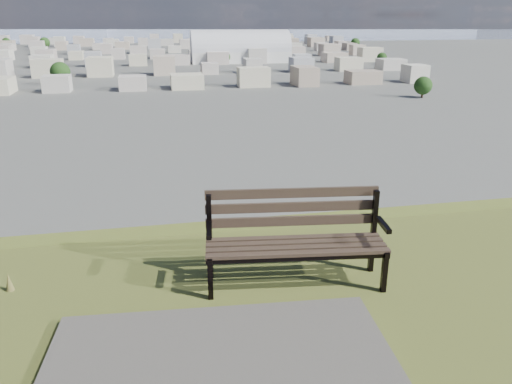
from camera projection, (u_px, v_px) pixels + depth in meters
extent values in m
cube|color=#3E3323|center=(299.00, 254.00, 4.76)|extent=(1.78, 0.29, 0.03)
cube|color=#3E3323|center=(297.00, 248.00, 4.87)|extent=(1.78, 0.29, 0.03)
cube|color=#3E3323|center=(295.00, 243.00, 4.98)|extent=(1.78, 0.29, 0.03)
cube|color=#3E3323|center=(293.00, 238.00, 5.09)|extent=(1.78, 0.29, 0.03)
cube|color=#3E3323|center=(292.00, 221.00, 5.11)|extent=(1.77, 0.25, 0.10)
cube|color=#3E3323|center=(292.00, 207.00, 5.09)|extent=(1.77, 0.25, 0.10)
cube|color=#3E3323|center=(292.00, 193.00, 5.06)|extent=(1.77, 0.25, 0.10)
cube|color=black|center=(210.00, 278.00, 4.75)|extent=(0.06, 0.06, 0.43)
cube|color=black|center=(210.00, 237.00, 5.07)|extent=(0.06, 0.06, 0.91)
cube|color=black|center=(210.00, 251.00, 4.87)|extent=(0.11, 0.50, 0.05)
cube|color=black|center=(209.00, 230.00, 4.74)|extent=(0.09, 0.36, 0.04)
cube|color=black|center=(384.00, 272.00, 4.88)|extent=(0.06, 0.06, 0.43)
cube|color=black|center=(373.00, 232.00, 5.19)|extent=(0.06, 0.06, 0.91)
cube|color=black|center=(380.00, 245.00, 5.00)|extent=(0.11, 0.50, 0.05)
cube|color=black|center=(383.00, 225.00, 4.87)|extent=(0.09, 0.36, 0.04)
cube|color=black|center=(299.00, 258.00, 4.76)|extent=(1.77, 0.25, 0.04)
cube|color=black|center=(293.00, 242.00, 5.12)|extent=(1.77, 0.25, 0.04)
cone|color=brown|center=(9.00, 282.00, 4.93)|extent=(0.08, 0.08, 0.19)
cube|color=silver|center=(240.00, 57.00, 306.86)|extent=(60.08, 26.49, 6.61)
cylinder|color=silver|center=(240.00, 51.00, 305.75)|extent=(60.08, 26.49, 25.13)
cube|color=#BFAFA3|center=(63.00, 82.00, 188.12)|extent=(11.00, 11.00, 7.00)
cube|color=#BBA995|center=(128.00, 81.00, 192.59)|extent=(11.00, 11.00, 7.00)
cube|color=#AAAAAE|center=(191.00, 79.00, 197.05)|extent=(11.00, 11.00, 7.00)
cube|color=beige|center=(250.00, 78.00, 201.52)|extent=(11.00, 11.00, 7.00)
cube|color=tan|center=(307.00, 77.00, 205.99)|extent=(11.00, 11.00, 7.00)
cube|color=beige|center=(362.00, 75.00, 210.46)|extent=(11.00, 11.00, 7.00)
cube|color=beige|center=(414.00, 74.00, 214.93)|extent=(11.00, 11.00, 7.00)
cube|color=#AAAAAE|center=(53.00, 70.00, 232.05)|extent=(11.00, 11.00, 7.00)
cube|color=beige|center=(107.00, 69.00, 236.52)|extent=(11.00, 11.00, 7.00)
cube|color=tan|center=(158.00, 68.00, 240.99)|extent=(11.00, 11.00, 7.00)
cube|color=beige|center=(207.00, 67.00, 245.46)|extent=(11.00, 11.00, 7.00)
cube|color=beige|center=(255.00, 66.00, 249.93)|extent=(11.00, 11.00, 7.00)
cube|color=beige|center=(301.00, 65.00, 254.40)|extent=(11.00, 11.00, 7.00)
cube|color=#BFAFA3|center=(346.00, 64.00, 258.87)|extent=(11.00, 11.00, 7.00)
cube|color=#BBA995|center=(389.00, 63.00, 263.34)|extent=(11.00, 11.00, 7.00)
cube|color=tan|center=(0.00, 62.00, 271.52)|extent=(11.00, 11.00, 7.00)
cube|color=beige|center=(47.00, 61.00, 275.99)|extent=(11.00, 11.00, 7.00)
cube|color=beige|center=(92.00, 60.00, 280.46)|extent=(11.00, 11.00, 7.00)
cube|color=beige|center=(135.00, 59.00, 284.93)|extent=(11.00, 11.00, 7.00)
cube|color=#BFAFA3|center=(178.00, 59.00, 289.40)|extent=(11.00, 11.00, 7.00)
cube|color=#BBA995|center=(219.00, 58.00, 293.87)|extent=(11.00, 11.00, 7.00)
cube|color=#AAAAAE|center=(258.00, 57.00, 298.34)|extent=(11.00, 11.00, 7.00)
cube|color=beige|center=(297.00, 57.00, 302.81)|extent=(11.00, 11.00, 7.00)
cube|color=tan|center=(335.00, 56.00, 307.28)|extent=(11.00, 11.00, 7.00)
cube|color=beige|center=(371.00, 56.00, 311.75)|extent=(11.00, 11.00, 7.00)
cube|color=#BFAFA3|center=(1.00, 55.00, 315.46)|extent=(11.00, 11.00, 7.00)
cube|color=#BBA995|center=(42.00, 55.00, 319.93)|extent=(11.00, 11.00, 7.00)
cube|color=#AAAAAE|center=(81.00, 54.00, 324.40)|extent=(11.00, 11.00, 7.00)
cube|color=beige|center=(119.00, 53.00, 328.87)|extent=(11.00, 11.00, 7.00)
cube|color=tan|center=(156.00, 53.00, 333.34)|extent=(11.00, 11.00, 7.00)
cube|color=beige|center=(192.00, 52.00, 337.81)|extent=(11.00, 11.00, 7.00)
cube|color=beige|center=(227.00, 52.00, 342.28)|extent=(11.00, 11.00, 7.00)
cube|color=beige|center=(261.00, 51.00, 346.75)|extent=(11.00, 11.00, 7.00)
cube|color=#BFAFA3|center=(294.00, 51.00, 351.22)|extent=(11.00, 11.00, 7.00)
cube|color=#BBA995|center=(327.00, 51.00, 355.69)|extent=(11.00, 11.00, 7.00)
cube|color=#AAAAAE|center=(358.00, 50.00, 360.16)|extent=(11.00, 11.00, 7.00)
cube|color=beige|center=(3.00, 50.00, 359.40)|extent=(11.00, 11.00, 7.00)
cube|color=beige|center=(38.00, 50.00, 363.87)|extent=(11.00, 11.00, 7.00)
cube|color=beige|center=(72.00, 49.00, 368.34)|extent=(11.00, 11.00, 7.00)
cube|color=#BFAFA3|center=(106.00, 49.00, 372.81)|extent=(11.00, 11.00, 7.00)
cube|color=#BBA995|center=(139.00, 48.00, 377.28)|extent=(11.00, 11.00, 7.00)
cube|color=#AAAAAE|center=(171.00, 48.00, 381.75)|extent=(11.00, 11.00, 7.00)
cube|color=beige|center=(202.00, 48.00, 386.22)|extent=(11.00, 11.00, 7.00)
cube|color=tan|center=(233.00, 47.00, 390.69)|extent=(11.00, 11.00, 7.00)
cube|color=beige|center=(263.00, 47.00, 395.16)|extent=(11.00, 11.00, 7.00)
cube|color=beige|center=(292.00, 47.00, 399.63)|extent=(11.00, 11.00, 7.00)
cube|color=beige|center=(320.00, 46.00, 404.10)|extent=(11.00, 11.00, 7.00)
cube|color=#BFAFA3|center=(348.00, 46.00, 408.57)|extent=(11.00, 11.00, 7.00)
cube|color=beige|center=(3.00, 46.00, 403.34)|extent=(11.00, 11.00, 7.00)
cube|color=tan|center=(35.00, 46.00, 407.81)|extent=(11.00, 11.00, 7.00)
cube|color=beige|center=(66.00, 46.00, 412.28)|extent=(11.00, 11.00, 7.00)
cube|color=beige|center=(96.00, 45.00, 416.75)|extent=(11.00, 11.00, 7.00)
cube|color=beige|center=(125.00, 45.00, 421.22)|extent=(11.00, 11.00, 7.00)
cube|color=#BFAFA3|center=(154.00, 45.00, 425.69)|extent=(11.00, 11.00, 7.00)
cube|color=#BBA995|center=(183.00, 44.00, 430.16)|extent=(11.00, 11.00, 7.00)
cube|color=#AAAAAE|center=(210.00, 44.00, 434.63)|extent=(11.00, 11.00, 7.00)
cube|color=beige|center=(237.00, 44.00, 439.10)|extent=(11.00, 11.00, 7.00)
cube|color=tan|center=(264.00, 43.00, 443.57)|extent=(11.00, 11.00, 7.00)
cube|color=beige|center=(290.00, 43.00, 448.04)|extent=(11.00, 11.00, 7.00)
cube|color=beige|center=(316.00, 43.00, 452.50)|extent=(11.00, 11.00, 7.00)
cube|color=beige|center=(341.00, 43.00, 456.97)|extent=(11.00, 11.00, 7.00)
cube|color=#AAAAAE|center=(4.00, 43.00, 447.28)|extent=(11.00, 11.00, 7.00)
cube|color=beige|center=(33.00, 43.00, 451.75)|extent=(11.00, 11.00, 7.00)
cube|color=tan|center=(60.00, 43.00, 456.22)|extent=(11.00, 11.00, 7.00)
cube|color=beige|center=(88.00, 42.00, 460.69)|extent=(11.00, 11.00, 7.00)
cube|color=beige|center=(115.00, 42.00, 465.15)|extent=(11.00, 11.00, 7.00)
cube|color=beige|center=(141.00, 42.00, 469.62)|extent=(11.00, 11.00, 7.00)
cube|color=#BFAFA3|center=(167.00, 42.00, 474.09)|extent=(11.00, 11.00, 7.00)
cube|color=#BBA995|center=(192.00, 41.00, 478.56)|extent=(11.00, 11.00, 7.00)
cube|color=#AAAAAE|center=(217.00, 41.00, 483.03)|extent=(11.00, 11.00, 7.00)
cube|color=beige|center=(241.00, 41.00, 487.50)|extent=(11.00, 11.00, 7.00)
cube|color=tan|center=(265.00, 41.00, 491.97)|extent=(11.00, 11.00, 7.00)
cube|color=beige|center=(289.00, 40.00, 496.44)|extent=(11.00, 11.00, 7.00)
cube|color=beige|center=(312.00, 40.00, 500.91)|extent=(11.00, 11.00, 7.00)
cube|color=beige|center=(334.00, 40.00, 505.38)|extent=(11.00, 11.00, 7.00)
cube|color=#AAAAAE|center=(5.00, 41.00, 491.21)|extent=(11.00, 11.00, 7.00)
cube|color=beige|center=(31.00, 40.00, 495.68)|extent=(11.00, 11.00, 7.00)
cube|color=tan|center=(56.00, 40.00, 500.15)|extent=(11.00, 11.00, 7.00)
cube|color=beige|center=(81.00, 40.00, 504.62)|extent=(11.00, 11.00, 7.00)
cube|color=beige|center=(106.00, 40.00, 509.09)|extent=(11.00, 11.00, 7.00)
cube|color=beige|center=(130.00, 40.00, 513.56)|extent=(11.00, 11.00, 7.00)
cube|color=#BFAFA3|center=(153.00, 39.00, 518.03)|extent=(11.00, 11.00, 7.00)
cube|color=#BBA995|center=(177.00, 39.00, 522.50)|extent=(11.00, 11.00, 7.00)
cube|color=#AAAAAE|center=(200.00, 39.00, 526.97)|extent=(11.00, 11.00, 7.00)
cube|color=beige|center=(222.00, 39.00, 531.44)|extent=(11.00, 11.00, 7.00)
cube|color=tan|center=(244.00, 38.00, 535.91)|extent=(11.00, 11.00, 7.00)
cube|color=beige|center=(266.00, 38.00, 540.38)|extent=(11.00, 11.00, 7.00)
cube|color=beige|center=(287.00, 38.00, 544.85)|extent=(11.00, 11.00, 7.00)
cube|color=beige|center=(308.00, 38.00, 549.32)|extent=(11.00, 11.00, 7.00)
cube|color=#BFAFA3|center=(329.00, 38.00, 553.79)|extent=(11.00, 11.00, 7.00)
cylinder|color=#332519|center=(422.00, 95.00, 175.46)|extent=(0.80, 0.80, 2.10)
sphere|color=black|center=(423.00, 86.00, 174.41)|extent=(6.30, 6.30, 6.30)
cylinder|color=#332519|center=(61.00, 82.00, 206.56)|extent=(0.80, 0.80, 2.70)
sphere|color=black|center=(60.00, 72.00, 205.20)|extent=(8.10, 8.10, 8.10)
cylinder|color=#332519|center=(381.00, 63.00, 293.76)|extent=(0.80, 0.80, 1.95)
sphere|color=black|center=(382.00, 57.00, 292.77)|extent=(5.85, 5.85, 5.85)
cylinder|color=#332519|center=(233.00, 50.00, 391.48)|extent=(0.80, 0.80, 2.25)
sphere|color=black|center=(233.00, 46.00, 390.35)|extent=(6.75, 6.75, 6.75)
cylinder|color=#332519|center=(45.00, 48.00, 418.86)|extent=(0.80, 0.80, 2.85)
sphere|color=black|center=(45.00, 42.00, 417.42)|extent=(8.55, 8.55, 8.55)
cylinder|color=#332519|center=(7.00, 46.00, 448.42)|extent=(0.80, 0.80, 2.40)
sphere|color=black|center=(6.00, 42.00, 447.21)|extent=(7.20, 7.20, 7.20)
cylinder|color=#332519|center=(225.00, 62.00, 295.44)|extent=(0.80, 0.80, 2.10)
sphere|color=black|center=(225.00, 57.00, 294.38)|extent=(6.30, 6.30, 6.30)
cylinder|color=#332519|center=(355.00, 47.00, 430.39)|extent=(0.80, 0.80, 2.55)
sphere|color=black|center=(355.00, 42.00, 429.11)|extent=(7.65, 7.65, 7.65)
cube|color=#91A0B8|center=(152.00, 32.00, 842.42)|extent=(2400.00, 700.00, 0.12)
cube|color=#8890A9|center=(208.00, 17.00, 1315.31)|extent=(700.00, 220.00, 45.00)
cube|color=#8890A9|center=(379.00, 14.00, 1442.85)|extent=(500.00, 220.00, 60.00)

